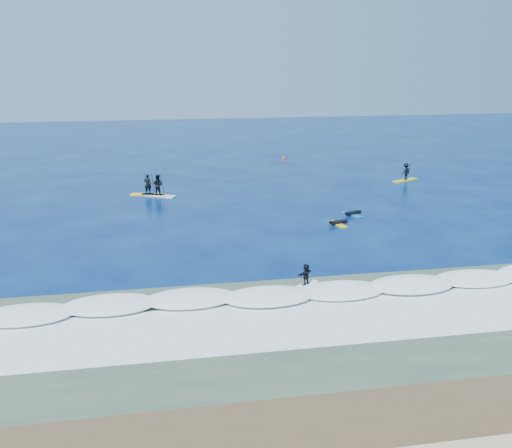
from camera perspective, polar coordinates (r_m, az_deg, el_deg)
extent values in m
plane|color=#031046|center=(39.74, 2.58, -1.41)|extent=(160.00, 160.00, 0.00)
cube|color=#503C25|center=(21.34, 16.08, -19.04)|extent=(90.00, 5.00, 0.08)
cube|color=#354938|center=(27.24, 9.15, -10.30)|extent=(90.00, 13.00, 0.01)
cube|color=white|center=(30.68, 6.71, -7.04)|extent=(40.00, 6.00, 0.30)
cube|color=silver|center=(28.09, 8.48, -9.42)|extent=(34.00, 5.00, 0.02)
cube|color=yellow|center=(52.98, -10.72, 2.92)|extent=(3.29, 1.50, 0.11)
imported|color=black|center=(52.77, -10.78, 3.95)|extent=(0.75, 0.58, 1.84)
cylinder|color=black|center=(52.68, -10.26, 3.88)|extent=(0.21, 0.73, 2.14)
cube|color=black|center=(52.90, -10.21, 2.81)|extent=(0.13, 0.03, 0.32)
cube|color=silver|center=(52.42, -9.75, 2.83)|extent=(3.26, 2.35, 0.11)
imported|color=black|center=(52.20, -9.81, 3.90)|extent=(1.15, 1.08, 1.89)
cylinder|color=black|center=(51.98, -9.33, 3.79)|extent=(0.42, 0.68, 2.20)
cube|color=black|center=(52.21, -9.27, 2.67)|extent=(0.13, 0.03, 0.33)
cube|color=gold|center=(60.16, 14.68, 4.27)|extent=(3.02, 2.02, 0.10)
imported|color=black|center=(59.98, 14.75, 5.12)|extent=(1.28, 1.07, 1.73)
cylinder|color=black|center=(60.34, 15.01, 5.10)|extent=(0.35, 0.64, 2.01)
cube|color=black|center=(60.53, 14.95, 4.22)|extent=(0.12, 0.03, 0.30)
cube|color=yellow|center=(43.25, 8.16, -0.01)|extent=(0.99, 2.04, 0.09)
cube|color=black|center=(43.26, 8.27, 0.20)|extent=(1.40, 0.68, 0.22)
sphere|color=black|center=(42.84, 7.41, 0.21)|extent=(0.22, 0.22, 0.22)
cube|color=blue|center=(46.00, 9.60, 0.92)|extent=(1.22, 2.01, 0.09)
cube|color=black|center=(46.02, 9.70, 1.12)|extent=(1.38, 0.84, 0.22)
sphere|color=black|center=(45.50, 8.99, 1.10)|extent=(0.22, 0.22, 0.22)
cube|color=white|center=(31.29, 4.98, -6.12)|extent=(1.69, 1.40, 0.09)
imported|color=black|center=(31.06, 5.01, -5.05)|extent=(1.08, 0.91, 1.17)
cylinder|color=#FC4916|center=(69.55, 2.79, 6.52)|extent=(0.28, 0.28, 0.45)
cone|color=#FC4916|center=(69.49, 2.80, 6.79)|extent=(0.20, 0.20, 0.22)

